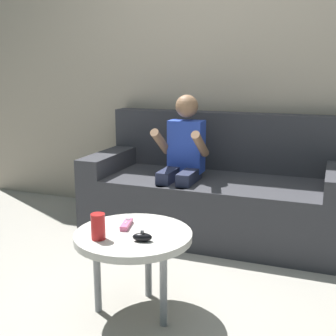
{
  "coord_description": "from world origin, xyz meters",
  "views": [
    {
      "loc": [
        0.78,
        -1.7,
        1.2
      ],
      "look_at": [
        -0.14,
        0.72,
        0.61
      ],
      "focal_mm": 46.93,
      "sensor_mm": 36.0,
      "label": 1
    }
  ],
  "objects_px": {
    "person_seated_on_couch": "(182,159)",
    "soda_can": "(98,227)",
    "coffee_table": "(134,241)",
    "couch": "(217,193)",
    "nunchuk_black": "(143,237)",
    "game_remote_pink_near_edge": "(126,224)"
  },
  "relations": [
    {
      "from": "person_seated_on_couch",
      "to": "game_remote_pink_near_edge",
      "type": "relative_size",
      "value": 7.03
    },
    {
      "from": "couch",
      "to": "game_remote_pink_near_edge",
      "type": "bearing_deg",
      "value": -97.82
    },
    {
      "from": "couch",
      "to": "soda_can",
      "type": "height_order",
      "value": "couch"
    },
    {
      "from": "person_seated_on_couch",
      "to": "soda_can",
      "type": "distance_m",
      "value": 1.18
    },
    {
      "from": "couch",
      "to": "game_remote_pink_near_edge",
      "type": "xyz_separation_m",
      "value": [
        -0.16,
        -1.17,
        0.14
      ]
    },
    {
      "from": "couch",
      "to": "soda_can",
      "type": "xyz_separation_m",
      "value": [
        -0.21,
        -1.36,
        0.19
      ]
    },
    {
      "from": "nunchuk_black",
      "to": "soda_can",
      "type": "height_order",
      "value": "soda_can"
    },
    {
      "from": "game_remote_pink_near_edge",
      "to": "soda_can",
      "type": "relative_size",
      "value": 1.18
    },
    {
      "from": "nunchuk_black",
      "to": "coffee_table",
      "type": "bearing_deg",
      "value": 136.14
    },
    {
      "from": "person_seated_on_couch",
      "to": "nunchuk_black",
      "type": "bearing_deg",
      "value": -79.74
    },
    {
      "from": "couch",
      "to": "game_remote_pink_near_edge",
      "type": "distance_m",
      "value": 1.19
    },
    {
      "from": "coffee_table",
      "to": "nunchuk_black",
      "type": "bearing_deg",
      "value": -43.86
    },
    {
      "from": "person_seated_on_couch",
      "to": "game_remote_pink_near_edge",
      "type": "height_order",
      "value": "person_seated_on_couch"
    },
    {
      "from": "coffee_table",
      "to": "soda_can",
      "type": "height_order",
      "value": "soda_can"
    },
    {
      "from": "coffee_table",
      "to": "soda_can",
      "type": "distance_m",
      "value": 0.2
    },
    {
      "from": "person_seated_on_couch",
      "to": "game_remote_pink_near_edge",
      "type": "xyz_separation_m",
      "value": [
        0.05,
        -0.99,
        -0.14
      ]
    },
    {
      "from": "person_seated_on_couch",
      "to": "game_remote_pink_near_edge",
      "type": "bearing_deg",
      "value": -87.18
    },
    {
      "from": "game_remote_pink_near_edge",
      "to": "nunchuk_black",
      "type": "xyz_separation_m",
      "value": [
        0.16,
        -0.14,
        0.01
      ]
    },
    {
      "from": "person_seated_on_couch",
      "to": "soda_can",
      "type": "height_order",
      "value": "person_seated_on_couch"
    },
    {
      "from": "soda_can",
      "to": "nunchuk_black",
      "type": "bearing_deg",
      "value": 13.01
    },
    {
      "from": "person_seated_on_couch",
      "to": "coffee_table",
      "type": "distance_m",
      "value": 1.07
    },
    {
      "from": "soda_can",
      "to": "coffee_table",
      "type": "bearing_deg",
      "value": 49.39
    }
  ]
}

